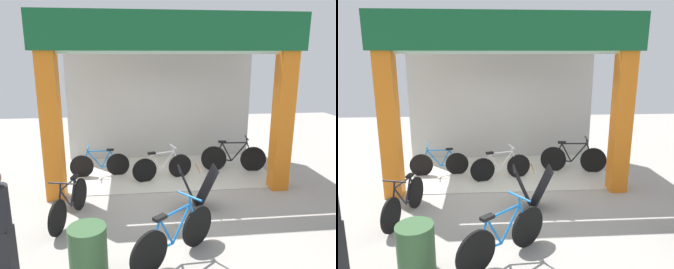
# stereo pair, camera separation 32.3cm
# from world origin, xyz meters

# --- Properties ---
(ground_plane) EXTENTS (18.37, 18.37, 0.00)m
(ground_plane) POSITION_xyz_m (0.00, 0.00, 0.00)
(ground_plane) COLOR #9E9991
(ground_plane) RESTS_ON ground
(shop_facade) EXTENTS (5.38, 2.90, 3.74)m
(shop_facade) POSITION_xyz_m (0.00, 1.35, 2.00)
(shop_facade) COLOR beige
(shop_facade) RESTS_ON ground
(bicycle_inside_0) EXTENTS (1.44, 0.39, 0.79)m
(bicycle_inside_0) POSITION_xyz_m (-1.62, 1.16, 0.32)
(bicycle_inside_0) COLOR black
(bicycle_inside_0) RESTS_ON ground
(bicycle_inside_1) EXTENTS (1.45, 0.48, 0.82)m
(bicycle_inside_1) POSITION_xyz_m (-0.12, 0.77, 0.33)
(bicycle_inside_1) COLOR black
(bicycle_inside_1) RESTS_ON ground
(bicycle_inside_2) EXTENTS (1.64, 0.45, 0.91)m
(bicycle_inside_2) POSITION_xyz_m (1.75, 1.18, 0.36)
(bicycle_inside_2) COLOR black
(bicycle_inside_2) RESTS_ON ground
(bicycle_parked_0) EXTENTS (1.32, 1.08, 0.92)m
(bicycle_parked_0) POSITION_xyz_m (-0.23, -2.36, 0.37)
(bicycle_parked_0) COLOR black
(bicycle_parked_0) RESTS_ON ground
(bicycle_parked_1) EXTENTS (0.48, 1.52, 0.86)m
(bicycle_parked_1) POSITION_xyz_m (-1.96, -1.02, 0.34)
(bicycle_parked_1) COLOR black
(bicycle_parked_1) RESTS_ON ground
(sandwich_board_sign) EXTENTS (0.75, 0.50, 0.84)m
(sandwich_board_sign) POSITION_xyz_m (0.42, -0.74, 0.42)
(sandwich_board_sign) COLOR black
(sandwich_board_sign) RESTS_ON ground
(trash_bin) EXTENTS (0.51, 0.51, 0.72)m
(trash_bin) POSITION_xyz_m (-1.44, -2.59, 0.36)
(trash_bin) COLOR #335933
(trash_bin) RESTS_ON ground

